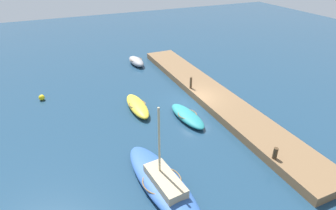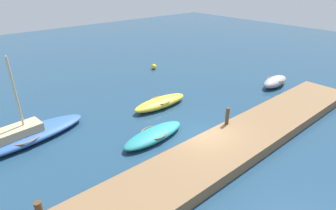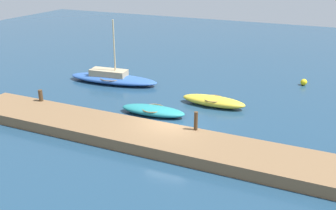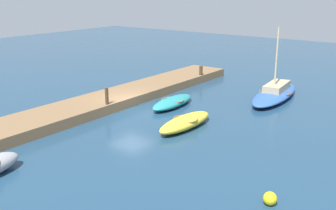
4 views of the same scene
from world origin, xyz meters
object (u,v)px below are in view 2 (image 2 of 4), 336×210
Objects in this scene: mooring_post_west at (39,210)px; marker_buoy at (154,67)px; rowboat_grey at (275,82)px; rowboat_yellow at (160,103)px; mooring_post_mid_west at (227,116)px; sailboat_blue at (21,137)px; rowboat_teal at (154,135)px.

marker_buoy is (15.42, 12.84, -0.76)m from mooring_post_west.
rowboat_grey is 6.42× the size of marker_buoy.
mooring_post_west is 1.47× the size of marker_buoy.
rowboat_yellow is 5.88× the size of mooring_post_west.
mooring_post_west is at bearing -177.83° from rowboat_grey.
mooring_post_mid_west is at bearing -170.86° from rowboat_grey.
mooring_post_west is at bearing -105.05° from sailboat_blue.
rowboat_teal is at bearing -43.93° from sailboat_blue.
sailboat_blue is 15.43m from marker_buoy.
mooring_post_west is (-10.27, -5.49, 0.66)m from rowboat_yellow.
rowboat_yellow is 8.98m from marker_buoy.
sailboat_blue is at bearing 137.57° from rowboat_teal.
sailboat_blue is (-19.38, 4.85, -0.02)m from rowboat_grey.
mooring_post_west is at bearing 180.00° from mooring_post_mid_west.
rowboat_grey is 13.30m from rowboat_teal.
rowboat_teal is 13.35m from marker_buoy.
rowboat_grey reaches higher than marker_buoy.
rowboat_yellow is 10.74m from rowboat_grey.
mooring_post_mid_west is at bearing -41.46° from sailboat_blue.
rowboat_teal is at bearing 175.50° from rowboat_grey.
sailboat_blue reaches higher than mooring_post_west.
rowboat_yellow is 4.17× the size of mooring_post_mid_west.
rowboat_grey is 9.74m from mooring_post_mid_west.
rowboat_teal is (-3.08, -3.16, -0.06)m from rowboat_yellow.
rowboat_teal reaches higher than marker_buoy.
mooring_post_west reaches higher than marker_buoy.
sailboat_blue is 7.17m from mooring_post_west.
rowboat_grey is 19.98m from sailboat_blue.
mooring_post_mid_west reaches higher than rowboat_yellow.
marker_buoy is (14.30, 5.79, -0.15)m from sailboat_blue.
sailboat_blue reaches higher than mooring_post_mid_west.
sailboat_blue is at bearing 161.98° from rowboat_grey.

